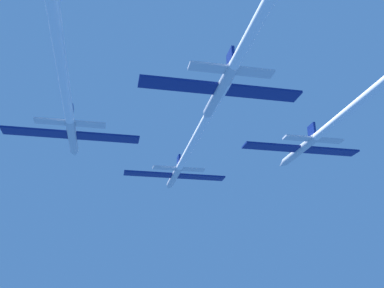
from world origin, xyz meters
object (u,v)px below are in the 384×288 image
Objects in this scene: jet_lead at (184,158)px; jet_slot at (254,28)px; jet_left_wing at (68,106)px; jet_right_wing at (337,120)px.

jet_slot is (-0.23, -38.45, -0.01)m from jet_lead.
jet_slot is at bearing -46.96° from jet_left_wing.
jet_right_wing is at bearing 44.60° from jet_slot.
jet_left_wing is 0.89× the size of jet_slot.
jet_slot is at bearing -90.34° from jet_lead.
jet_lead reaches higher than jet_left_wing.
jet_left_wing is 37.55m from jet_right_wing.
jet_lead is 38.45m from jet_slot.
jet_right_wing reaches higher than jet_slot.
jet_right_wing is at bearing -1.93° from jet_left_wing.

